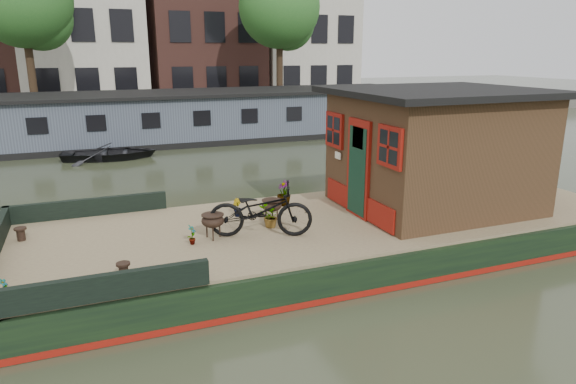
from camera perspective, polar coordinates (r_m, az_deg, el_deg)
name	(u,v)px	position (r m, az deg, el deg)	size (l,w,h in m)	color
ground	(337,249)	(10.25, 5.45, -6.34)	(120.00, 120.00, 0.00)	#2F3622
houseboat_hull	(274,245)	(9.66, -1.62, -5.94)	(14.01, 4.02, 0.60)	black
houseboat_deck	(338,219)	(10.04, 5.54, -3.02)	(11.80, 3.80, 0.05)	#847951
bow_bulwark	(52,244)	(8.98, -24.74, -5.31)	(3.00, 4.00, 0.35)	black
cabin	(435,148)	(10.89, 16.05, 4.70)	(4.00, 3.50, 2.42)	black
bicycle	(260,210)	(8.90, -3.08, -2.03)	(0.63, 1.80, 0.94)	black
potted_plant_a	(192,235)	(8.74, -10.62, -4.67)	(0.18, 0.12, 0.35)	brown
potted_plant_b	(237,208)	(10.10, -5.68, -1.73)	(0.19, 0.16, 0.35)	brown
potted_plant_c	(270,217)	(9.40, -2.02, -2.74)	(0.38, 0.33, 0.42)	maroon
potted_plant_d	(284,193)	(10.74, -0.46, -0.10)	(0.30, 0.30, 0.54)	brown
potted_plant_e	(3,288)	(7.78, -29.07, -9.30)	(0.15, 0.10, 0.28)	#9A442D
brazier_front	(272,211)	(9.73, -1.81, -2.07)	(0.40, 0.40, 0.43)	black
brazier_rear	(213,226)	(8.94, -8.33, -3.79)	(0.41, 0.41, 0.44)	black
bollard_port	(21,234)	(9.91, -27.55, -4.17)	(0.20, 0.20, 0.23)	black
bollard_stbd	(124,270)	(7.76, -17.80, -8.28)	(0.20, 0.20, 0.23)	black
dinghy	(109,149)	(19.77, -19.24, 4.48)	(2.37, 3.31, 0.69)	black
far_houseboat	(192,118)	(23.06, -10.60, 8.09)	(20.40, 4.40, 2.11)	#45505D
quay	(169,114)	(29.48, -13.08, 8.47)	(60.00, 6.00, 0.90)	#47443F
tree_left	(26,4)	(27.68, -27.09, 18.14)	(4.40, 4.40, 7.40)	#332316
tree_right	(281,11)	(29.56, -0.74, 19.45)	(4.40, 4.40, 7.40)	#332316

